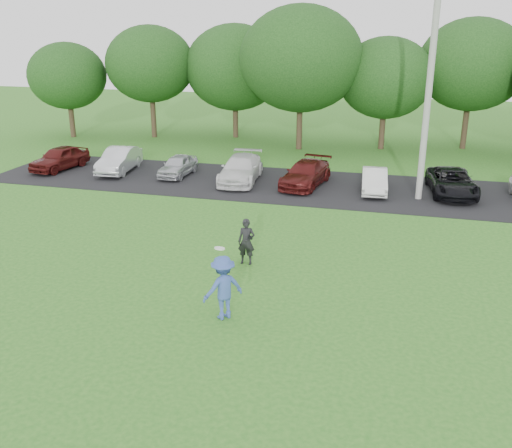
{
  "coord_description": "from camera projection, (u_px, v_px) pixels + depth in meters",
  "views": [
    {
      "loc": [
        4.48,
        -13.41,
        7.45
      ],
      "look_at": [
        0.0,
        3.5,
        1.3
      ],
      "focal_mm": 40.0,
      "sensor_mm": 36.0,
      "label": 1
    }
  ],
  "objects": [
    {
      "name": "ground",
      "position": [
        224.0,
        309.0,
        15.78
      ],
      "size": [
        100.0,
        100.0,
        0.0
      ],
      "primitive_type": "plane",
      "color": "#296A1E",
      "rests_on": "ground"
    },
    {
      "name": "parking_lot",
      "position": [
        306.0,
        186.0,
        27.63
      ],
      "size": [
        32.0,
        6.5,
        0.03
      ],
      "primitive_type": "cube",
      "color": "black",
      "rests_on": "ground"
    },
    {
      "name": "utility_pole",
      "position": [
        430.0,
        80.0,
        23.94
      ],
      "size": [
        0.28,
        0.28,
        10.42
      ],
      "primitive_type": "cylinder",
      "color": "#A1A19C",
      "rests_on": "ground"
    },
    {
      "name": "frisbee_player",
      "position": [
        223.0,
        287.0,
        15.03
      ],
      "size": [
        1.27,
        1.27,
        2.13
      ],
      "color": "#3A55A4",
      "rests_on": "ground"
    },
    {
      "name": "camera_bystander",
      "position": [
        246.0,
        242.0,
        18.51
      ],
      "size": [
        0.58,
        0.43,
        1.53
      ],
      "color": "black",
      "rests_on": "ground"
    },
    {
      "name": "parked_cars",
      "position": [
        304.0,
        173.0,
        27.6
      ],
      "size": [
        28.61,
        4.7,
        1.25
      ],
      "color": "#4D1210",
      "rests_on": "parking_lot"
    },
    {
      "name": "tree_row",
      "position": [
        361.0,
        68.0,
        34.55
      ],
      "size": [
        42.39,
        9.85,
        8.64
      ],
      "color": "#38281C",
      "rests_on": "ground"
    }
  ]
}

